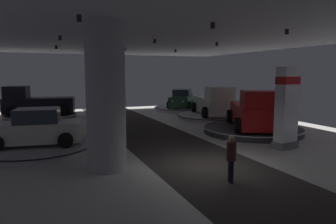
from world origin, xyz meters
name	(u,v)px	position (x,y,z in m)	size (l,w,h in m)	color
ground	(207,166)	(0.00, 0.00, -0.02)	(24.00, 44.00, 0.06)	silver
ceiling_with_spotlights	(210,20)	(0.00, 0.00, 5.55)	(24.00, 44.00, 0.39)	silver
column_left	(106,97)	(-3.72, 1.01, 2.75)	(1.44, 1.44, 5.50)	#ADADB2
brand_sign_pylon	(287,107)	(4.88, 1.11, 2.02)	(1.37, 0.88, 3.91)	slate
display_platform_mid_right	(252,130)	(5.87, 4.93, 0.20)	(5.97, 5.97, 0.36)	#333338
pickup_truck_mid_right	(254,112)	(5.73, 4.64, 1.29)	(4.38, 5.68, 2.30)	red
display_platform_deep_right	(182,109)	(6.63, 16.85, 0.20)	(5.30, 5.30, 0.36)	silver
display_car_deep_right	(182,99)	(6.65, 16.88, 1.12)	(3.89, 4.47, 1.71)	#2D5638
display_platform_far_right	(213,116)	(6.90, 11.39, 0.16)	(5.85, 5.85, 0.28)	silver
pickup_truck_far_right	(214,103)	(6.82, 11.08, 1.22)	(3.67, 5.65, 2.30)	silver
display_platform_deep_left	(41,116)	(-6.04, 16.82, 0.16)	(5.68, 5.68, 0.28)	#333338
pickup_truck_deep_left	(36,103)	(-6.36, 16.87, 1.22)	(5.57, 3.34, 2.30)	black
display_platform_mid_left	(35,147)	(-6.28, 5.20, 0.15)	(5.44, 5.44, 0.27)	#B7B7BC
display_car_mid_left	(35,129)	(-6.25, 5.20, 1.04)	(4.41, 2.69, 1.71)	silver
visitor_walking_near	(231,156)	(-0.20, -1.92, 0.91)	(0.32, 0.32, 1.59)	black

